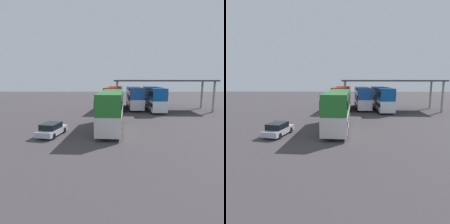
% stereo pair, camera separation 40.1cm
% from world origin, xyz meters
% --- Properties ---
extents(ground_plane, '(140.00, 140.00, 0.00)m').
position_xyz_m(ground_plane, '(0.00, 0.00, 0.00)').
color(ground_plane, '#413B3F').
extents(double_decker_main, '(3.20, 10.57, 4.36)m').
position_xyz_m(double_decker_main, '(-0.60, 2.05, 2.39)').
color(double_decker_main, silver).
rests_on(double_decker_main, ground_plane).
extents(parked_hatchback, '(2.44, 4.13, 1.35)m').
position_xyz_m(parked_hatchback, '(-6.71, -0.78, 0.67)').
color(parked_hatchback, '#B6B7C7').
rests_on(parked_hatchback, ground_plane).
extents(double_decker_near_canopy, '(3.75, 10.41, 4.26)m').
position_xyz_m(double_decker_near_canopy, '(-0.21, 17.41, 2.33)').
color(double_decker_near_canopy, orange).
rests_on(double_decker_near_canopy, ground_plane).
extents(double_decker_mid_row, '(2.52, 10.50, 4.10)m').
position_xyz_m(double_decker_mid_row, '(3.81, 18.63, 2.25)').
color(double_decker_mid_row, silver).
rests_on(double_decker_mid_row, ground_plane).
extents(double_decker_far_right, '(2.61, 10.64, 4.21)m').
position_xyz_m(double_decker_far_right, '(7.08, 16.26, 2.31)').
color(double_decker_far_right, silver).
rests_on(double_decker_far_right, ground_plane).
extents(depot_canopy, '(18.07, 6.61, 5.54)m').
position_xyz_m(depot_canopy, '(8.78, 16.90, 5.17)').
color(depot_canopy, '#33353A').
rests_on(depot_canopy, ground_plane).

